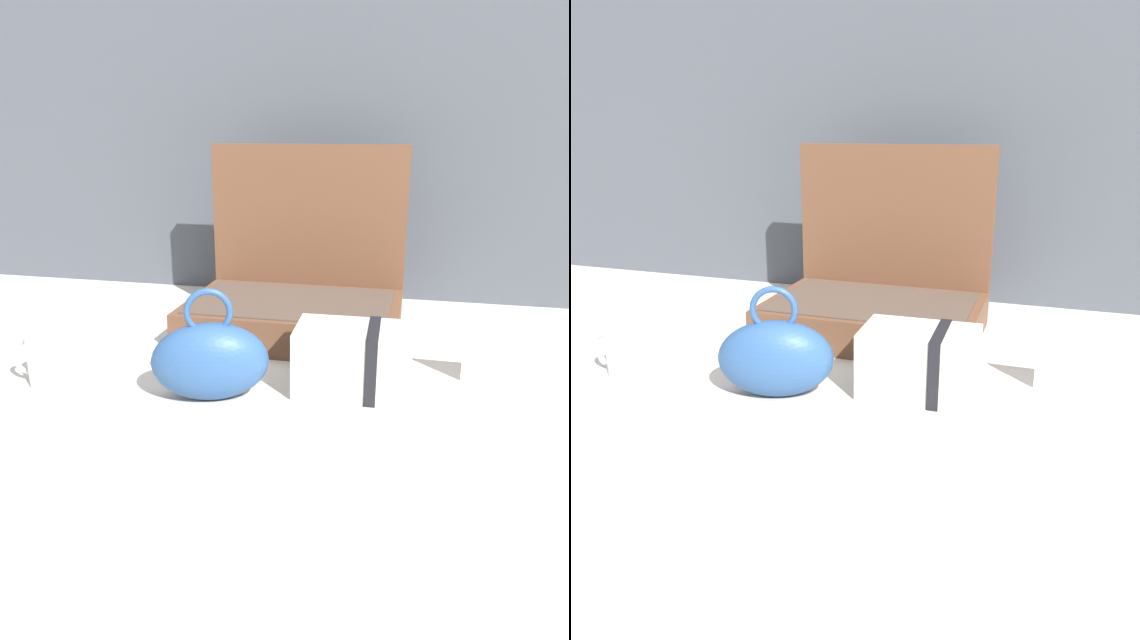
# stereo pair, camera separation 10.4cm
# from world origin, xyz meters

# --- Properties ---
(ground_plane) EXTENTS (6.00, 6.00, 0.00)m
(ground_plane) POSITION_xyz_m (0.00, 0.00, 0.00)
(ground_plane) COLOR beige
(back_wall) EXTENTS (3.20, 0.06, 1.40)m
(back_wall) POSITION_xyz_m (0.00, 0.58, 0.70)
(back_wall) COLOR #474C54
(back_wall) RESTS_ON ground_plane
(open_suitcase) EXTENTS (0.47, 0.34, 0.42)m
(open_suitcase) POSITION_xyz_m (-0.06, 0.24, 0.09)
(open_suitcase) COLOR brown
(open_suitcase) RESTS_ON ground_plane
(teal_pouch_handbag) EXTENTS (0.22, 0.15, 0.20)m
(teal_pouch_handbag) POSITION_xyz_m (-0.13, -0.16, 0.07)
(teal_pouch_handbag) COLOR #284C7F
(teal_pouch_handbag) RESTS_ON ground_plane
(cream_toiletry_bag) EXTENTS (0.21, 0.14, 0.12)m
(cream_toiletry_bag) POSITION_xyz_m (0.11, -0.07, 0.06)
(cream_toiletry_bag) COLOR beige
(cream_toiletry_bag) RESTS_ON ground_plane
(coffee_mug) EXTENTS (0.11, 0.07, 0.10)m
(coffee_mug) POSITION_xyz_m (-0.44, -0.17, 0.05)
(coffee_mug) COLOR silver
(coffee_mug) RESTS_ON ground_plane
(info_card_left) EXTENTS (0.13, 0.01, 0.11)m
(info_card_left) POSITION_xyz_m (0.37, 0.01, 0.06)
(info_card_left) COLOR silver
(info_card_left) RESTS_ON ground_plane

